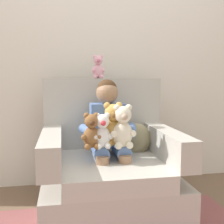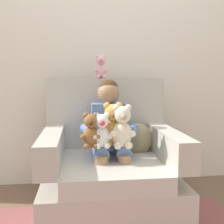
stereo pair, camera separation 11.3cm
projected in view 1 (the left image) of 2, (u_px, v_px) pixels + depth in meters
ground_plane at (110, 210)px, 2.10m from camera, size 8.00×8.00×0.00m
back_wall at (98, 45)px, 2.61m from camera, size 6.00×0.10×2.60m
armchair at (109, 168)px, 2.12m from camera, size 0.98×0.90×0.99m
seated_child at (109, 128)px, 2.10m from camera, size 0.45×0.39×0.82m
plush_cream at (123, 128)px, 1.92m from camera, size 0.18×0.15×0.30m
plush_white at (102, 132)px, 1.91m from camera, size 0.15×0.12×0.25m
plush_brown at (92, 132)px, 1.89m from camera, size 0.15×0.12×0.25m
plush_honey at (113, 126)px, 1.97m from camera, size 0.19×0.15×0.31m
plush_pink_on_backrest at (98, 67)px, 2.33m from camera, size 0.12×0.10×0.20m
throw_pillow at (135, 139)px, 2.25m from camera, size 0.27×0.14×0.26m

